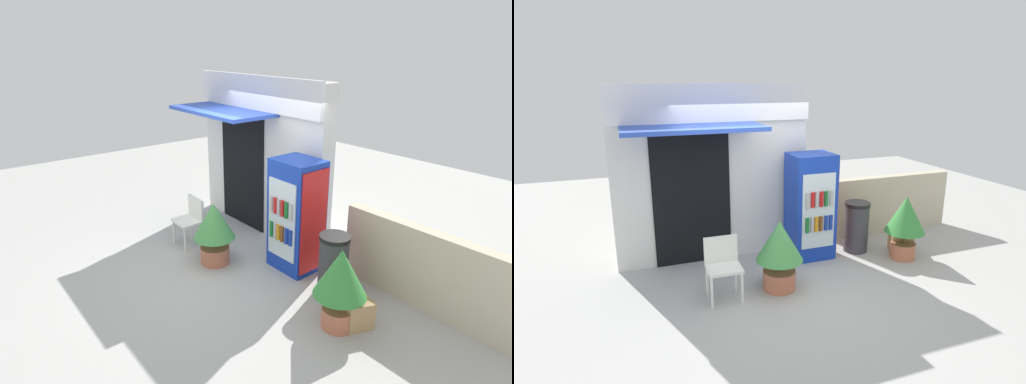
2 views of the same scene
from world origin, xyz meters
The scene contains 9 objects.
ground centered at (0.00, 0.00, 0.00)m, with size 16.00×16.00×0.00m, color #B2B2AD.
storefront_building centered at (-0.63, 1.32, 1.46)m, with size 3.10×1.22×2.80m.
drink_cooler centered at (0.87, 0.80, 0.86)m, with size 0.72×0.64×1.73m.
plastic_chair centered at (-0.82, -0.04, 0.50)m, with size 0.47×0.40×0.83m.
potted_plant_near_shop centered at (-0.02, -0.09, 0.61)m, with size 0.66×0.66×1.00m.
potted_plant_curbside centered at (2.26, 0.17, 0.66)m, with size 0.65×0.65×1.05m.
trash_bin centered at (1.70, 0.71, 0.43)m, with size 0.43×0.43×0.86m.
stone_boundary_wall centered at (2.76, 1.36, 0.55)m, with size 2.60×0.20×1.09m, color beige.
cardboard_box centered at (2.37, 0.38, 0.18)m, with size 0.35×0.34×0.37m, color tan.
Camera 1 is at (4.98, -3.33, 3.32)m, focal length 29.44 mm.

